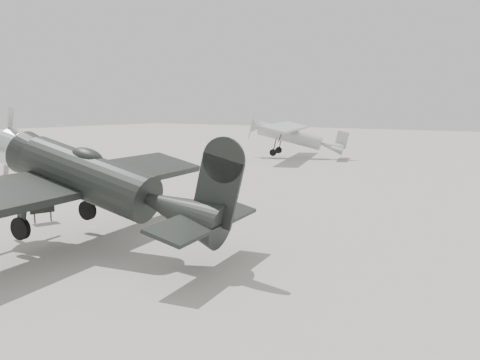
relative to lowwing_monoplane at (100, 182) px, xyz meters
The scene contains 4 objects.
ground 3.66m from the lowwing_monoplane, 87.07° to the left, with size 160.00×160.00×0.00m, color #9D988C.
lowwing_monoplane is the anchor object (origin of this frame).
highwing_monoplane 27.65m from the lowwing_monoplane, 106.25° to the left, with size 8.43×11.69×3.33m.
sign_board 5.00m from the lowwing_monoplane, 168.07° to the left, with size 0.34×0.86×1.28m.
Camera 1 is at (11.21, -11.96, 4.34)m, focal length 35.00 mm.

